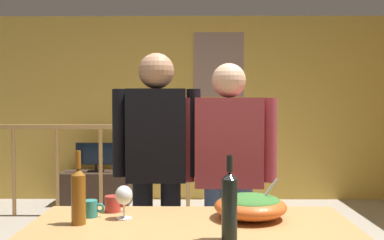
{
  "coord_description": "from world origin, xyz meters",
  "views": [
    {
      "loc": [
        -0.05,
        -2.78,
        1.33
      ],
      "look_at": [
        -0.07,
        -0.35,
        1.24
      ],
      "focal_mm": 41.43,
      "sensor_mm": 36.0,
      "label": 1
    }
  ],
  "objects_px": {
    "tv_console": "(96,188)",
    "wine_glass": "(124,196)",
    "mug_red": "(113,204)",
    "wine_bottle_dark": "(229,205)",
    "mug_teal": "(91,209)",
    "salad_bowl": "(250,205)",
    "stair_railing": "(141,157)",
    "wine_bottle_amber": "(78,195)",
    "person_standing_left": "(157,159)",
    "flat_screen_tv": "(95,155)",
    "framed_picture": "(219,65)",
    "person_standing_right": "(229,164)"
  },
  "relations": [
    {
      "from": "salad_bowl",
      "to": "wine_bottle_dark",
      "type": "relative_size",
      "value": 1.0
    },
    {
      "from": "stair_railing",
      "to": "wine_bottle_dark",
      "type": "bearing_deg",
      "value": -76.77
    },
    {
      "from": "flat_screen_tv",
      "to": "wine_bottle_dark",
      "type": "distance_m",
      "value": 4.17
    },
    {
      "from": "flat_screen_tv",
      "to": "wine_bottle_amber",
      "type": "distance_m",
      "value": 3.75
    },
    {
      "from": "salad_bowl",
      "to": "person_standing_left",
      "type": "xyz_separation_m",
      "value": [
        -0.52,
        0.63,
        0.15
      ]
    },
    {
      "from": "flat_screen_tv",
      "to": "wine_bottle_amber",
      "type": "bearing_deg",
      "value": -78.32
    },
    {
      "from": "stair_railing",
      "to": "wine_bottle_amber",
      "type": "bearing_deg",
      "value": -88.46
    },
    {
      "from": "wine_glass",
      "to": "wine_bottle_amber",
      "type": "height_order",
      "value": "wine_bottle_amber"
    },
    {
      "from": "person_standing_left",
      "to": "mug_red",
      "type": "bearing_deg",
      "value": 68.5
    },
    {
      "from": "wine_bottle_dark",
      "to": "mug_red",
      "type": "relative_size",
      "value": 3.03
    },
    {
      "from": "tv_console",
      "to": "wine_glass",
      "type": "relative_size",
      "value": 5.39
    },
    {
      "from": "wine_bottle_amber",
      "to": "person_standing_right",
      "type": "height_order",
      "value": "person_standing_right"
    },
    {
      "from": "mug_red",
      "to": "person_standing_right",
      "type": "height_order",
      "value": "person_standing_right"
    },
    {
      "from": "person_standing_right",
      "to": "framed_picture",
      "type": "bearing_deg",
      "value": -90.4
    },
    {
      "from": "salad_bowl",
      "to": "wine_bottle_dark",
      "type": "height_order",
      "value": "wine_bottle_dark"
    },
    {
      "from": "wine_bottle_amber",
      "to": "person_standing_left",
      "type": "height_order",
      "value": "person_standing_left"
    },
    {
      "from": "tv_console",
      "to": "salad_bowl",
      "type": "height_order",
      "value": "salad_bowl"
    },
    {
      "from": "flat_screen_tv",
      "to": "wine_bottle_dark",
      "type": "height_order",
      "value": "wine_bottle_dark"
    },
    {
      "from": "wine_bottle_amber",
      "to": "stair_railing",
      "type": "bearing_deg",
      "value": 91.54
    },
    {
      "from": "stair_railing",
      "to": "tv_console",
      "type": "xyz_separation_m",
      "value": [
        -0.68,
        0.62,
        -0.48
      ]
    },
    {
      "from": "salad_bowl",
      "to": "wine_glass",
      "type": "xyz_separation_m",
      "value": [
        -0.63,
        -0.01,
        0.05
      ]
    },
    {
      "from": "wine_bottle_dark",
      "to": "mug_teal",
      "type": "height_order",
      "value": "wine_bottle_dark"
    },
    {
      "from": "wine_bottle_amber",
      "to": "wine_bottle_dark",
      "type": "xyz_separation_m",
      "value": [
        0.7,
        -0.24,
        0.01
      ]
    },
    {
      "from": "wine_glass",
      "to": "person_standing_left",
      "type": "bearing_deg",
      "value": 80.81
    },
    {
      "from": "stair_railing",
      "to": "salad_bowl",
      "type": "height_order",
      "value": "stair_railing"
    },
    {
      "from": "stair_railing",
      "to": "flat_screen_tv",
      "type": "distance_m",
      "value": 0.9
    },
    {
      "from": "tv_console",
      "to": "flat_screen_tv",
      "type": "relative_size",
      "value": 1.81
    },
    {
      "from": "flat_screen_tv",
      "to": "wine_bottle_amber",
      "type": "height_order",
      "value": "wine_bottle_amber"
    },
    {
      "from": "stair_railing",
      "to": "flat_screen_tv",
      "type": "bearing_deg",
      "value": 138.95
    },
    {
      "from": "framed_picture",
      "to": "tv_console",
      "type": "xyz_separation_m",
      "value": [
        -1.63,
        -0.29,
        -1.64
      ]
    },
    {
      "from": "wine_bottle_amber",
      "to": "person_standing_right",
      "type": "bearing_deg",
      "value": 44.36
    },
    {
      "from": "wine_glass",
      "to": "mug_teal",
      "type": "bearing_deg",
      "value": 167.93
    },
    {
      "from": "stair_railing",
      "to": "tv_console",
      "type": "relative_size",
      "value": 3.51
    },
    {
      "from": "wine_glass",
      "to": "person_standing_right",
      "type": "xyz_separation_m",
      "value": [
        0.57,
        0.65,
        0.07
      ]
    },
    {
      "from": "mug_red",
      "to": "wine_bottle_amber",
      "type": "bearing_deg",
      "value": -116.15
    },
    {
      "from": "mug_teal",
      "to": "person_standing_right",
      "type": "relative_size",
      "value": 0.07
    },
    {
      "from": "tv_console",
      "to": "wine_bottle_amber",
      "type": "height_order",
      "value": "wine_bottle_amber"
    },
    {
      "from": "wine_bottle_amber",
      "to": "mug_red",
      "type": "xyz_separation_m",
      "value": [
        0.12,
        0.24,
        -0.1
      ]
    },
    {
      "from": "person_standing_left",
      "to": "flat_screen_tv",
      "type": "bearing_deg",
      "value": -71.41
    },
    {
      "from": "salad_bowl",
      "to": "framed_picture",
      "type": "bearing_deg",
      "value": 89.41
    },
    {
      "from": "tv_console",
      "to": "mug_red",
      "type": "relative_size",
      "value": 7.59
    },
    {
      "from": "stair_railing",
      "to": "mug_red",
      "type": "xyz_separation_m",
      "value": [
        0.2,
        -2.84,
        0.1
      ]
    },
    {
      "from": "tv_console",
      "to": "mug_teal",
      "type": "xyz_separation_m",
      "value": [
        0.78,
        -3.56,
        0.58
      ]
    },
    {
      "from": "flat_screen_tv",
      "to": "wine_glass",
      "type": "xyz_separation_m",
      "value": [
        0.96,
        -3.57,
        0.21
      ]
    },
    {
      "from": "stair_railing",
      "to": "mug_red",
      "type": "relative_size",
      "value": 26.67
    },
    {
      "from": "framed_picture",
      "to": "stair_railing",
      "type": "xyz_separation_m",
      "value": [
        -0.95,
        -0.91,
        -1.16
      ]
    },
    {
      "from": "flat_screen_tv",
      "to": "stair_railing",
      "type": "bearing_deg",
      "value": -41.05
    },
    {
      "from": "wine_bottle_dark",
      "to": "person_standing_left",
      "type": "relative_size",
      "value": 0.22
    },
    {
      "from": "wine_bottle_dark",
      "to": "person_standing_right",
      "type": "distance_m",
      "value": 0.99
    },
    {
      "from": "wine_bottle_amber",
      "to": "person_standing_left",
      "type": "xyz_separation_m",
      "value": [
        0.3,
        0.75,
        0.08
      ]
    }
  ]
}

